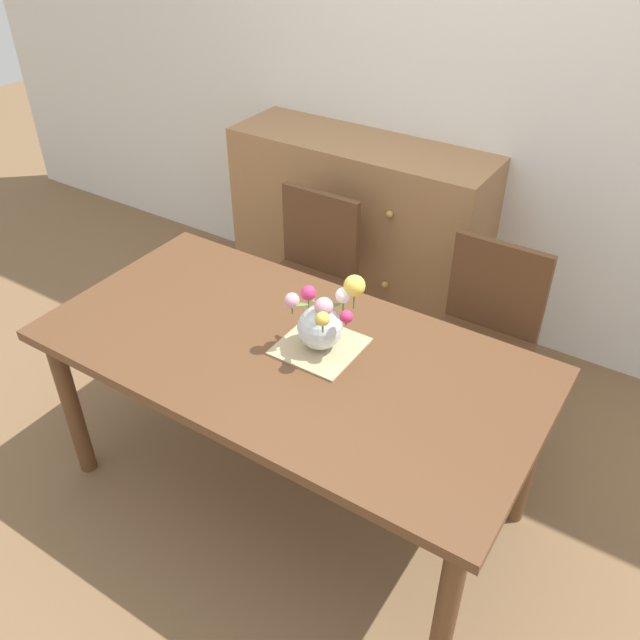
{
  "coord_description": "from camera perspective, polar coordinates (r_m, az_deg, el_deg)",
  "views": [
    {
      "loc": [
        1.11,
        -1.5,
        2.23
      ],
      "look_at": [
        0.09,
        0.07,
        0.88
      ],
      "focal_mm": 37.39,
      "sensor_mm": 36.0,
      "label": 1
    }
  ],
  "objects": [
    {
      "name": "ground_plane",
      "position": [
        2.91,
        -2.32,
        -14.33
      ],
      "size": [
        12.0,
        12.0,
        0.0
      ],
      "primitive_type": "plane",
      "color": "brown"
    },
    {
      "name": "back_wall",
      "position": [
        3.4,
        13.73,
        20.71
      ],
      "size": [
        7.0,
        0.1,
        2.8
      ],
      "primitive_type": "cube",
      "color": "silver",
      "rests_on": "ground_plane"
    },
    {
      "name": "dining_table",
      "position": [
        2.43,
        -2.69,
        -4.11
      ],
      "size": [
        1.81,
        0.92,
        0.76
      ],
      "color": "brown",
      "rests_on": "ground_plane"
    },
    {
      "name": "chair_left",
      "position": [
        3.27,
        -1.01,
        4.15
      ],
      "size": [
        0.42,
        0.42,
        0.9
      ],
      "rotation": [
        0.0,
        0.0,
        3.14
      ],
      "color": "brown",
      "rests_on": "ground_plane"
    },
    {
      "name": "chair_right",
      "position": [
        2.94,
        13.72,
        -0.96
      ],
      "size": [
        0.42,
        0.42,
        0.9
      ],
      "rotation": [
        0.0,
        0.0,
        3.14
      ],
      "color": "brown",
      "rests_on": "ground_plane"
    },
    {
      "name": "dresser",
      "position": [
        3.68,
        3.28,
        7.65
      ],
      "size": [
        1.4,
        0.47,
        1.0
      ],
      "color": "#9E7047",
      "rests_on": "ground_plane"
    },
    {
      "name": "placemat",
      "position": [
        2.38,
        0.0,
        -2.26
      ],
      "size": [
        0.28,
        0.28,
        0.01
      ],
      "primitive_type": "cube",
      "color": "tan",
      "rests_on": "dining_table"
    },
    {
      "name": "flower_vase",
      "position": [
        2.31,
        0.25,
        -0.01
      ],
      "size": [
        0.24,
        0.24,
        0.27
      ],
      "color": "silver",
      "rests_on": "placemat"
    }
  ]
}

